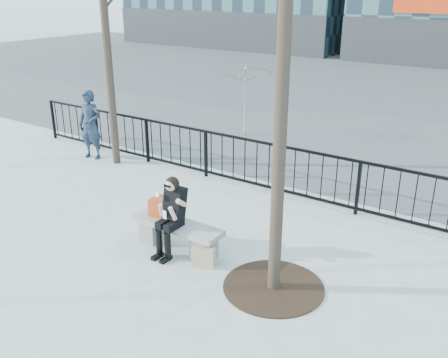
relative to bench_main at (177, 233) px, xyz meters
The scene contains 10 objects.
ground 0.30m from the bench_main, ahead, with size 120.00×120.00×0.00m, color #A1A19C.
street_surface 15.00m from the bench_main, 90.00° to the left, with size 60.00×23.00×0.01m, color #474747.
railing 3.01m from the bench_main, 90.00° to the left, with size 14.00×0.06×1.10m.
tree_grate 1.92m from the bench_main, ahead, with size 1.50×1.50×0.02m, color black.
bench_main is the anchor object (origin of this frame).
seated_woman 0.40m from the bench_main, 90.00° to the right, with size 0.50×0.64×1.34m.
handbag 0.51m from the bench_main, behind, with size 0.37×0.18×0.31m, color #B23C15.
shopping_bag 0.74m from the bench_main, 17.18° to the right, with size 0.36×0.13×0.34m, color #C2AF89.
standing_man 5.39m from the bench_main, 152.98° to the left, with size 0.63×0.42×1.73m, color black.
vendor_umbrella 6.86m from the bench_main, 112.84° to the left, with size 2.25×2.30×2.07m, color yellow.
Camera 1 is at (4.82, -5.69, 4.22)m, focal length 40.00 mm.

